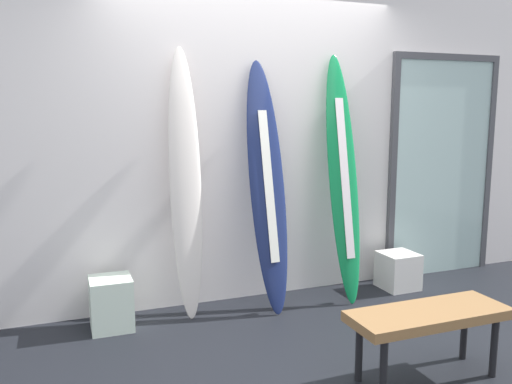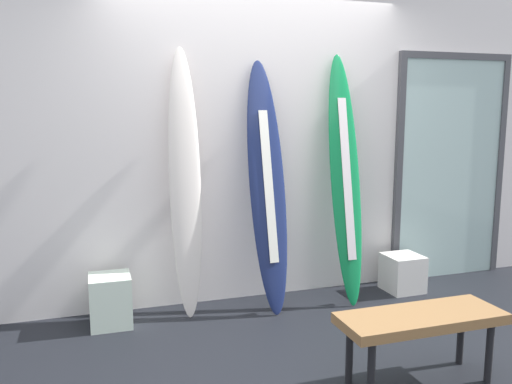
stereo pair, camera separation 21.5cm
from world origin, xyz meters
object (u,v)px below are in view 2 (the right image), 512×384
object	(u,v)px
surfboard_navy	(267,188)
surfboard_emerald	(345,180)
display_block_center	(403,273)
glass_door	(450,164)
surfboard_ivory	(185,184)
display_block_left	(110,300)
bench	(421,323)

from	to	relation	value
surfboard_navy	surfboard_emerald	size ratio (longest dim) A/B	0.97
surfboard_emerald	display_block_center	world-z (taller)	surfboard_emerald
surfboard_navy	glass_door	distance (m)	1.94
surfboard_ivory	glass_door	xyz separation A→B (m)	(2.56, 0.17, 0.05)
surfboard_emerald	glass_door	world-z (taller)	glass_door
surfboard_ivory	display_block_left	distance (m)	1.03
surfboard_emerald	bench	size ratio (longest dim) A/B	2.10
display_block_center	glass_door	distance (m)	1.16
display_block_center	bench	world-z (taller)	bench
display_block_center	glass_door	bearing A→B (deg)	22.01
display_block_center	display_block_left	bearing A→B (deg)	179.67
surfboard_emerald	surfboard_ivory	bearing A→B (deg)	176.19
surfboard_navy	bench	distance (m)	1.61
surfboard_navy	surfboard_ivory	bearing A→B (deg)	172.67
glass_door	bench	bearing A→B (deg)	-131.17
surfboard_ivory	bench	world-z (taller)	surfboard_ivory
surfboard_navy	display_block_center	xyz separation A→B (m)	(1.27, -0.01, -0.82)
glass_door	display_block_left	bearing A→B (deg)	-175.51
surfboard_ivory	surfboard_navy	bearing A→B (deg)	-7.33
surfboard_navy	surfboard_emerald	distance (m)	0.68
surfboard_ivory	display_block_center	size ratio (longest dim) A/B	6.40
surfboard_emerald	bench	xyz separation A→B (m)	(-0.23, -1.42, -0.64)
surfboard_navy	glass_door	world-z (taller)	glass_door
surfboard_ivory	display_block_center	xyz separation A→B (m)	(1.91, -0.09, -0.87)
surfboard_emerald	glass_door	xyz separation A→B (m)	(1.24, 0.26, 0.07)
display_block_left	glass_door	distance (m)	3.28
surfboard_ivory	display_block_left	size ratio (longest dim) A/B	5.40
surfboard_emerald	bench	world-z (taller)	surfboard_emerald
surfboard_navy	display_block_left	xyz separation A→B (m)	(-1.23, 0.01, -0.79)
surfboard_navy	display_block_left	size ratio (longest dim) A/B	5.19
display_block_left	bench	size ratio (longest dim) A/B	0.39
surfboard_navy	display_block_center	distance (m)	1.51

